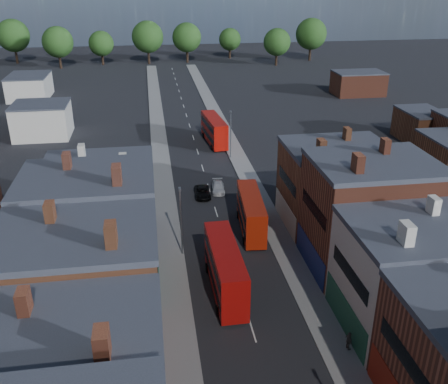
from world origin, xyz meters
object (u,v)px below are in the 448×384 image
object	(u,v)px
car_2	(203,192)
car_3	(218,187)
bus_1	(251,212)
bus_2	(214,130)
ped_3	(349,341)
bus_0	(225,268)

from	to	relation	value
car_2	car_3	size ratio (longest dim) A/B	1.06
bus_1	bus_2	distance (m)	33.78
bus_2	ped_3	distance (m)	55.80
car_3	ped_3	world-z (taller)	ped_3
bus_2	bus_0	bearing A→B (deg)	-101.60
bus_1	bus_2	xyz separation A→B (m)	(-0.00, 33.78, 0.14)
bus_1	car_2	size ratio (longest dim) A/B	2.34
bus_0	ped_3	distance (m)	13.43
bus_1	car_3	bearing A→B (deg)	104.92
bus_0	ped_3	xyz separation A→B (m)	(8.94, -9.89, -1.67)
bus_0	ped_3	bearing A→B (deg)	-48.79
bus_2	ped_3	xyz separation A→B (m)	(3.94, -55.64, -1.62)
car_2	ped_3	world-z (taller)	ped_3
ped_3	car_2	bearing A→B (deg)	6.47
bus_1	car_2	xyz separation A→B (m)	(-4.70, 10.84, -1.83)
bus_0	bus_2	xyz separation A→B (m)	(5.00, 45.75, -0.05)
car_2	ped_3	xyz separation A→B (m)	(8.64, -32.70, 0.34)
car_2	ped_3	bearing A→B (deg)	-73.38
car_3	bus_0	bearing A→B (deg)	-91.62
car_2	car_3	xyz separation A→B (m)	(2.40, 1.44, -0.01)
bus_1	ped_3	size ratio (longest dim) A/B	6.26
bus_0	car_3	xyz separation A→B (m)	(2.70, 24.25, -2.02)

